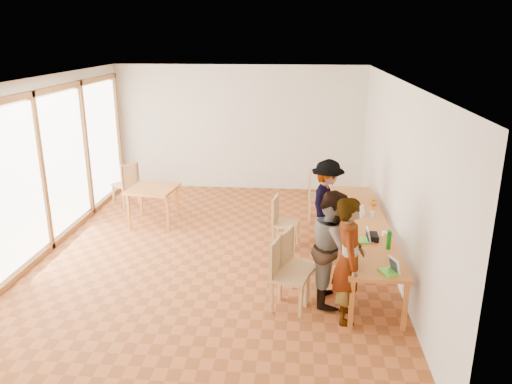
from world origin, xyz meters
TOP-DOWN VIEW (x-y plane):
  - ground at (0.00, 0.00)m, footprint 8.00×8.00m
  - wall_back at (0.00, 4.00)m, footprint 6.00×0.10m
  - wall_front at (0.00, -4.00)m, footprint 6.00×0.10m
  - wall_right at (3.00, 0.00)m, footprint 0.10×8.00m
  - window_wall at (-2.96, 0.00)m, footprint 0.10×8.00m
  - ceiling at (0.00, 0.00)m, footprint 6.00×8.00m
  - communal_table at (2.50, -0.16)m, footprint 0.80×4.00m
  - side_table at (-1.46, 1.43)m, footprint 0.90×0.90m
  - chair_near at (1.25, -1.63)m, footprint 0.58×0.58m
  - chair_mid at (1.37, -1.30)m, footprint 0.62×0.62m
  - chair_far at (1.13, 0.48)m, footprint 0.50×0.50m
  - chair_empty at (1.78, 1.93)m, footprint 0.50×0.50m
  - chair_spare at (-2.34, 2.47)m, footprint 0.63×0.63m
  - person_near at (2.12, -1.86)m, footprint 0.42×0.64m
  - person_mid at (1.95, -1.38)m, footprint 0.63×0.81m
  - person_far at (1.96, 0.65)m, footprint 0.86×1.15m
  - laptop_near at (2.65, -1.94)m, footprint 0.28×0.29m
  - laptop_mid at (2.45, -0.94)m, footprint 0.21×0.24m
  - laptop_far at (2.48, 0.14)m, footprint 0.26×0.27m
  - yellow_mug at (2.79, 0.74)m, footprint 0.11×0.11m
  - green_bottle at (2.74, -1.18)m, footprint 0.07×0.07m
  - clear_glass at (2.69, 0.13)m, footprint 0.07×0.07m
  - condiment_cup at (2.77, -0.68)m, footprint 0.08×0.08m
  - pink_phone at (2.55, -0.97)m, footprint 0.05×0.10m
  - black_pouch at (2.56, -0.87)m, footprint 0.16×0.26m

SIDE VIEW (x-z plane):
  - ground at x=0.00m, z-range 0.00..0.00m
  - chair_far at x=1.13m, z-range 0.33..0.82m
  - chair_spare at x=-2.34m, z-range 0.34..0.85m
  - chair_mid at x=1.37m, z-range 0.35..0.89m
  - chair_near at x=1.25m, z-range 0.35..0.90m
  - chair_empty at x=1.78m, z-range 0.36..0.91m
  - side_table at x=-1.46m, z-range 0.29..1.04m
  - communal_table at x=2.50m, z-range 0.33..1.08m
  - pink_phone at x=2.55m, z-range 0.75..0.76m
  - condiment_cup at x=2.77m, z-range 0.75..0.81m
  - person_far at x=1.96m, z-range 0.00..1.59m
  - yellow_mug at x=2.79m, z-range 0.75..0.84m
  - clear_glass at x=2.69m, z-range 0.75..0.84m
  - black_pouch at x=2.56m, z-range 0.75..0.84m
  - laptop_far at x=2.48m, z-range 0.71..0.89m
  - laptop_mid at x=2.45m, z-range 0.71..0.90m
  - laptop_near at x=2.65m, z-range 0.71..0.91m
  - person_mid at x=1.95m, z-range 0.00..1.66m
  - person_near at x=2.12m, z-range 0.00..1.73m
  - green_bottle at x=2.74m, z-range 0.75..1.03m
  - wall_back at x=0.00m, z-range 0.00..3.00m
  - wall_front at x=0.00m, z-range 0.00..3.00m
  - wall_right at x=3.00m, z-range 0.00..3.00m
  - window_wall at x=-2.96m, z-range 0.00..3.00m
  - ceiling at x=0.00m, z-range 3.00..3.04m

